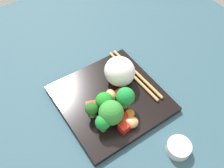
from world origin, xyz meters
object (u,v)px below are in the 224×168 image
object	(u,v)px
square_plate	(111,99)
sauce_cup	(179,148)
broccoli_floret_1	(111,113)
carrot_slice_1	(111,102)
rice_mound	(120,71)
chopstick_pair	(134,74)

from	to	relation	value
square_plate	sauce_cup	xyz separation A→B (cm)	(-4.49, 19.34, 0.48)
broccoli_floret_1	carrot_slice_1	distance (cm)	6.19
square_plate	sauce_cup	world-z (taller)	sauce_cup
square_plate	rice_mound	distance (cm)	7.21
rice_mound	sauce_cup	world-z (taller)	rice_mound
broccoli_floret_1	chopstick_pair	xyz separation A→B (cm)	(-13.07, -8.09, -3.20)
carrot_slice_1	sauce_cup	distance (cm)	18.91
broccoli_floret_1	sauce_cup	xyz separation A→B (cm)	(-8.34, 13.68, -3.75)
square_plate	chopstick_pair	world-z (taller)	chopstick_pair
square_plate	rice_mound	size ratio (longest dim) A/B	3.01
carrot_slice_1	chopstick_pair	world-z (taller)	same
rice_mound	carrot_slice_1	size ratio (longest dim) A/B	3.79
broccoli_floret_1	sauce_cup	bearing A→B (deg)	121.36
square_plate	carrot_slice_1	bearing A→B (deg)	52.09
chopstick_pair	carrot_slice_1	bearing A→B (deg)	108.79
chopstick_pair	sauce_cup	size ratio (longest dim) A/B	3.79
rice_mound	carrot_slice_1	xyz separation A→B (cm)	(5.84, 4.48, -3.23)
rice_mound	broccoli_floret_1	distance (cm)	12.46
chopstick_pair	broccoli_floret_1	bearing A→B (deg)	120.70
square_plate	carrot_slice_1	distance (cm)	1.86
square_plate	sauce_cup	size ratio (longest dim) A/B	4.64
carrot_slice_1	chopstick_pair	distance (cm)	10.83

